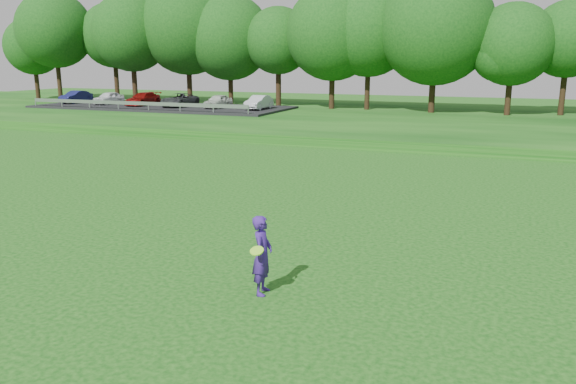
% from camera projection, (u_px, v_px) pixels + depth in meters
% --- Properties ---
extents(ground, '(140.00, 140.00, 0.00)m').
position_uv_depth(ground, '(219.00, 264.00, 13.95)').
color(ground, '#0C3E0D').
rests_on(ground, ground).
extents(berm, '(130.00, 30.00, 0.60)m').
position_uv_depth(berm, '(424.00, 120.00, 44.63)').
color(berm, '#0C3E0D').
rests_on(berm, ground).
extents(walking_path, '(130.00, 1.60, 0.04)m').
position_uv_depth(walking_path, '(387.00, 149.00, 32.03)').
color(walking_path, gray).
rests_on(walking_path, ground).
extents(treeline, '(104.00, 7.00, 15.00)m').
position_uv_depth(treeline, '(437.00, 21.00, 46.46)').
color(treeline, '#0E3E10').
rests_on(treeline, berm).
extents(parking_lot, '(24.00, 9.00, 1.38)m').
position_uv_depth(parking_lot, '(160.00, 103.00, 52.01)').
color(parking_lot, black).
rests_on(parking_lot, berm).
extents(woman, '(0.52, 0.90, 1.75)m').
position_uv_depth(woman, '(262.00, 255.00, 12.01)').
color(woman, '#3B1C80').
rests_on(woman, ground).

